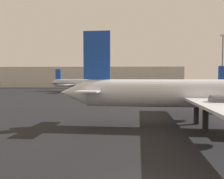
% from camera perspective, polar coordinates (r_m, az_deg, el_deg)
% --- Properties ---
extents(airplane_at_gate, '(35.41, 29.56, 11.00)m').
position_cam_1_polar(airplane_at_gate, '(28.52, 22.64, -0.94)').
color(airplane_at_gate, silver).
rests_on(airplane_at_gate, ground_plane).
extents(airplane_far_left, '(27.90, 23.68, 8.70)m').
position_cam_1_polar(airplane_far_left, '(92.47, -7.70, 1.54)').
color(airplane_far_left, '#B2BCCC').
rests_on(airplane_far_left, ground_plane).
extents(light_mast_right, '(2.40, 0.50, 24.26)m').
position_cam_1_polar(light_mast_right, '(115.60, 25.05, 6.62)').
color(light_mast_right, slate).
rests_on(light_mast_right, ground_plane).
extents(terminal_building, '(96.51, 18.44, 10.95)m').
position_cam_1_polar(terminal_building, '(132.79, -4.65, 2.96)').
color(terminal_building, beige).
rests_on(terminal_building, ground_plane).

